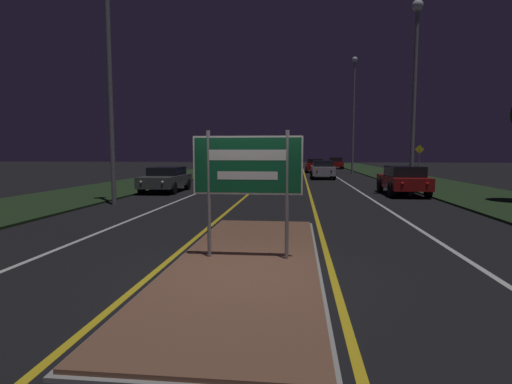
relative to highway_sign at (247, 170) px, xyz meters
The scene contains 21 objects.
ground_plane 1.90m from the highway_sign, 90.00° to the right, with size 160.00×160.00×0.00m, color black.
median_island 1.70m from the highway_sign, 90.00° to the left, with size 2.68×8.22×0.10m.
verge_left 21.54m from the highway_sign, 116.26° to the left, with size 5.00×100.00×0.08m.
verge_right 21.54m from the highway_sign, 63.74° to the left, with size 5.00×100.00×0.08m.
centre_line_yellow_left 24.37m from the highway_sign, 93.61° to the left, with size 0.12×70.00×0.01m.
centre_line_yellow_right 24.37m from the highway_sign, 86.39° to the left, with size 0.12×70.00×0.01m.
lane_line_white_left 24.68m from the highway_sign, 99.82° to the left, with size 0.12×70.00×0.01m.
lane_line_white_right 24.68m from the highway_sign, 80.18° to the left, with size 0.12×70.00×0.01m.
edge_line_white_left 25.36m from the highway_sign, 106.53° to the left, with size 0.10×70.00×0.01m.
edge_line_white_right 25.36m from the highway_sign, 73.47° to the left, with size 0.10×70.00×0.01m.
highway_sign is the anchor object (origin of this frame).
streetlight_left_near 11.24m from the highway_sign, 129.18° to the left, with size 0.56×0.56×10.36m.
streetlight_right_near 14.21m from the highway_sign, 62.83° to the left, with size 0.51×0.51×8.95m.
streetlight_right_far 33.38m from the highway_sign, 79.20° to the left, with size 0.51×0.51×11.14m.
car_receding_0 14.18m from the highway_sign, 64.72° to the left, with size 1.86×4.19×1.42m.
car_receding_1 24.93m from the highway_sign, 83.39° to the left, with size 1.85×4.14×1.46m.
car_receding_2 35.30m from the highway_sign, 85.61° to the left, with size 1.95×4.30×1.43m.
car_receding_3 45.07m from the highway_sign, 82.77° to the left, with size 1.87×4.13×1.47m.
car_approaching_0 14.53m from the highway_sign, 114.60° to the left, with size 1.86×4.12×1.30m.
car_approaching_1 22.75m from the highway_sign, 95.90° to the left, with size 1.87×4.10×1.34m.
warning_sign 21.98m from the highway_sign, 66.16° to the left, with size 0.60×0.06×2.50m.
Camera 1 is at (0.93, -6.55, 2.07)m, focal length 28.00 mm.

